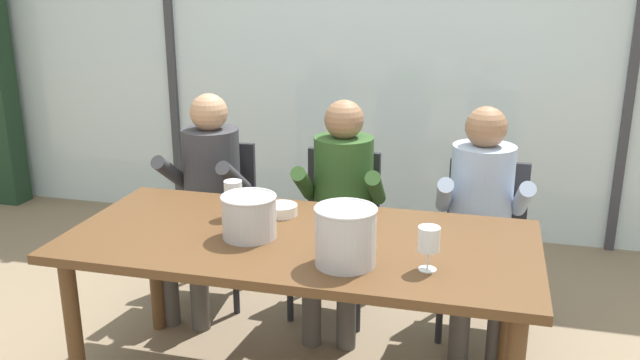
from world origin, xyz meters
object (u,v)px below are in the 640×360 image
person_charcoal_jacket (206,187)px  person_pale_blue_shirt (481,210)px  ice_bucket_secondary (249,216)px  person_olive_shirt (341,198)px  ice_bucket_primary (345,235)px  chair_left_of_center (338,218)px  wine_glass_near_bucket (233,193)px  dining_table (300,254)px  tasting_bowl (281,210)px  chair_center (485,233)px  wine_glass_by_left_taster (429,241)px  chair_near_curtain (217,207)px

person_charcoal_jacket → person_pale_blue_shirt: size_ratio=1.00×
person_pale_blue_shirt → ice_bucket_secondary: size_ratio=5.05×
person_olive_shirt → ice_bucket_primary: size_ratio=4.94×
person_olive_shirt → chair_left_of_center: bearing=104.6°
person_charcoal_jacket → wine_glass_near_bucket: (0.39, -0.57, 0.18)m
chair_left_of_center → person_charcoal_jacket: person_charcoal_jacket is taller
person_charcoal_jacket → person_pale_blue_shirt: bearing=2.2°
dining_table → person_olive_shirt: size_ratio=1.66×
person_olive_shirt → tasting_bowl: 0.53m
ice_bucket_primary → wine_glass_near_bucket: bearing=147.7°
chair_center → ice_bucket_primary: bearing=-114.6°
person_charcoal_jacket → chair_center: bearing=7.0°
ice_bucket_primary → wine_glass_by_left_taster: ice_bucket_primary is taller
chair_near_curtain → chair_left_of_center: bearing=-4.7°
ice_bucket_primary → wine_glass_near_bucket: 0.72m
person_charcoal_jacket → wine_glass_by_left_taster: 1.63m
person_olive_shirt → ice_bucket_primary: (0.23, -0.96, 0.19)m
tasting_bowl → wine_glass_near_bucket: (-0.20, -0.08, 0.09)m
chair_near_curtain → person_pale_blue_shirt: bearing=-10.2°
chair_left_of_center → wine_glass_near_bucket: wine_glass_near_bucket is taller
chair_center → person_charcoal_jacket: size_ratio=0.74×
chair_near_curtain → dining_table: bearing=-53.6°
ice_bucket_primary → person_charcoal_jacket: bearing=136.3°
dining_table → ice_bucket_primary: size_ratio=8.21×
person_pale_blue_shirt → tasting_bowl: (-0.90, -0.50, 0.09)m
ice_bucket_primary → tasting_bowl: ice_bucket_primary is taller
person_olive_shirt → person_pale_blue_shirt: same height
chair_near_curtain → chair_left_of_center: (0.74, -0.00, 0.00)m
dining_table → chair_center: 1.17m
chair_center → person_olive_shirt: bearing=-169.5°
person_charcoal_jacket → tasting_bowl: bearing=-37.4°
chair_left_of_center → tasting_bowl: chair_left_of_center is taller
chair_near_curtain → ice_bucket_secondary: (0.56, -0.94, 0.33)m
person_pale_blue_shirt → wine_glass_near_bucket: size_ratio=6.96×
dining_table → person_pale_blue_shirt: bearing=44.6°
chair_left_of_center → chair_center: same height
chair_left_of_center → chair_center: 0.80m
chair_center → ice_bucket_secondary: (-0.98, -0.91, 0.33)m
person_olive_shirt → ice_bucket_secondary: 0.83m
chair_near_curtain → wine_glass_by_left_taster: bearing=-43.7°
chair_left_of_center → ice_bucket_secondary: bearing=-97.5°
person_pale_blue_shirt → tasting_bowl: person_pale_blue_shirt is taller
person_charcoal_jacket → chair_left_of_center: bearing=13.8°
wine_glass_by_left_taster → tasting_bowl: bearing=148.7°
chair_left_of_center → wine_glass_near_bucket: size_ratio=5.12×
dining_table → tasting_bowl: tasting_bowl is taller
person_charcoal_jacket → person_olive_shirt: (0.77, 0.00, 0.00)m
chair_left_of_center → wine_glass_by_left_taster: (0.60, -1.08, 0.36)m
person_pale_blue_shirt → ice_bucket_secondary: person_pale_blue_shirt is taller
chair_near_curtain → ice_bucket_secondary: bearing=-63.7°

